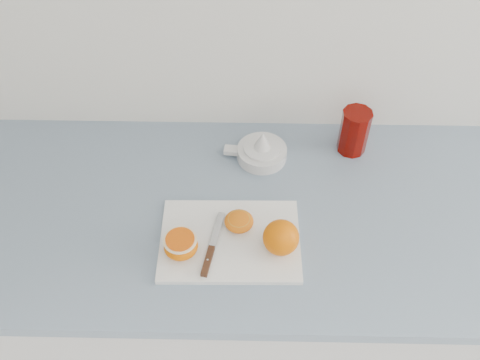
{
  "coord_description": "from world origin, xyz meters",
  "views": [
    {
      "loc": [
        -0.37,
        0.9,
        1.87
      ],
      "look_at": [
        -0.38,
        1.73,
        0.96
      ],
      "focal_mm": 40.0,
      "sensor_mm": 36.0,
      "label": 1
    }
  ],
  "objects_px": {
    "counter": "(287,302)",
    "red_tumbler": "(354,133)",
    "cutting_board": "(230,240)",
    "citrus_juicer": "(261,151)",
    "half_orange": "(181,245)"
  },
  "relations": [
    {
      "from": "counter",
      "to": "citrus_juicer",
      "type": "bearing_deg",
      "value": 118.23
    },
    {
      "from": "cutting_board",
      "to": "counter",
      "type": "bearing_deg",
      "value": 31.56
    },
    {
      "from": "counter",
      "to": "red_tumbler",
      "type": "relative_size",
      "value": 20.52
    },
    {
      "from": "cutting_board",
      "to": "citrus_juicer",
      "type": "distance_m",
      "value": 0.28
    },
    {
      "from": "counter",
      "to": "cutting_board",
      "type": "relative_size",
      "value": 8.19
    },
    {
      "from": "cutting_board",
      "to": "half_orange",
      "type": "distance_m",
      "value": 0.11
    },
    {
      "from": "counter",
      "to": "cutting_board",
      "type": "xyz_separation_m",
      "value": [
        -0.16,
        -0.1,
        0.45
      ]
    },
    {
      "from": "citrus_juicer",
      "to": "red_tumbler",
      "type": "height_order",
      "value": "red_tumbler"
    },
    {
      "from": "half_orange",
      "to": "red_tumbler",
      "type": "distance_m",
      "value": 0.53
    },
    {
      "from": "cutting_board",
      "to": "red_tumbler",
      "type": "xyz_separation_m",
      "value": [
        0.31,
        0.3,
        0.05
      ]
    },
    {
      "from": "half_orange",
      "to": "red_tumbler",
      "type": "relative_size",
      "value": 0.6
    },
    {
      "from": "red_tumbler",
      "to": "cutting_board",
      "type": "bearing_deg",
      "value": -135.23
    },
    {
      "from": "counter",
      "to": "red_tumbler",
      "type": "height_order",
      "value": "red_tumbler"
    },
    {
      "from": "half_orange",
      "to": "citrus_juicer",
      "type": "xyz_separation_m",
      "value": [
        0.18,
        0.3,
        -0.01
      ]
    },
    {
      "from": "counter",
      "to": "citrus_juicer",
      "type": "relative_size",
      "value": 15.77
    }
  ]
}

